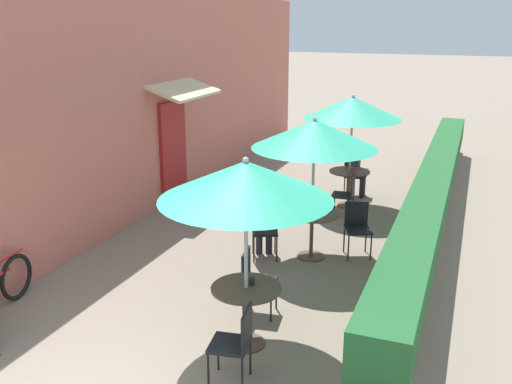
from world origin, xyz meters
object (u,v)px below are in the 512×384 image
patio_umbrella_near (246,181)px  seated_patron_far_left (357,165)px  patio_table_near (246,302)px  patio_table_mid (312,225)px  patio_umbrella_mid (314,134)px  cafe_chair_mid_right (357,225)px  cafe_chair_far_left (351,172)px  seated_patron_mid_left (265,217)px  coffee_cup_mid (314,210)px  coffee_cup_far (353,170)px  coffee_cup_near (252,281)px  cafe_chair_near_left (237,340)px  cafe_chair_far_right (347,192)px  patio_table_far (349,180)px  patio_umbrella_far (353,108)px  cafe_chair_mid_left (265,229)px  cafe_chair_near_right (254,277)px

patio_umbrella_near → seated_patron_far_left: bearing=90.2°
patio_table_near → patio_table_mid: 2.76m
patio_umbrella_near → patio_umbrella_mid: same height
cafe_chair_mid_right → cafe_chair_far_left: (-0.79, 3.18, 0.00)m
seated_patron_mid_left → cafe_chair_mid_right: size_ratio=1.44×
patio_table_mid → seated_patron_mid_left: (-0.70, -0.27, 0.14)m
coffee_cup_mid → patio_umbrella_mid: bearing=-109.6°
cafe_chair_mid_right → seated_patron_far_left: bearing=-101.7°
coffee_cup_far → coffee_cup_near: bearing=-90.2°
patio_umbrella_near → cafe_chair_far_left: patio_umbrella_near is taller
seated_patron_mid_left → cafe_chair_near_left: bearing=-98.2°
patio_table_near → coffee_cup_mid: bearing=89.7°
seated_patron_far_left → cafe_chair_far_right: size_ratio=1.44×
coffee_cup_near → seated_patron_mid_left: (-0.74, 2.40, -0.10)m
patio_table_mid → cafe_chair_far_right: cafe_chair_far_right is taller
patio_table_near → seated_patron_far_left: 6.32m
patio_umbrella_near → seated_patron_far_left: size_ratio=1.82×
seated_patron_far_left → coffee_cup_far: size_ratio=13.89×
cafe_chair_near_left → patio_table_mid: bearing=-5.4°
cafe_chair_near_left → patio_table_far: bearing=-6.7°
patio_umbrella_far → patio_umbrella_near: bearing=-89.8°
cafe_chair_mid_right → patio_umbrella_far: (-0.67, 2.43, 1.50)m
coffee_cup_near → patio_table_mid: 2.68m
coffee_cup_near → patio_table_mid: coffee_cup_near is taller
cafe_chair_mid_left → patio_umbrella_mid: bearing=5.8°
seated_patron_far_left → coffee_cup_far: bearing=2.4°
cafe_chair_near_left → patio_table_mid: (-0.19, 3.49, 0.03)m
patio_table_near → seated_patron_mid_left: bearing=105.8°
cafe_chair_mid_left → patio_table_far: 3.24m
cafe_chair_near_left → cafe_chair_far_right: (-0.09, 5.55, 0.00)m
cafe_chair_mid_left → patio_umbrella_far: patio_umbrella_far is taller
cafe_chair_near_left → patio_table_far: 6.30m
cafe_chair_near_left → coffee_cup_far: size_ratio=9.67×
patio_table_far → cafe_chair_far_right: cafe_chair_far_right is taller
patio_umbrella_near → patio_table_mid: 3.13m
coffee_cup_mid → seated_patron_mid_left: bearing=-155.5°
coffee_cup_mid → patio_table_far: 2.76m
cafe_chair_near_right → cafe_chair_mid_right: (0.84, 2.40, 0.00)m
seated_patron_far_left → coffee_cup_far: 0.82m
cafe_chair_far_left → seated_patron_far_left: bearing=90.0°
patio_umbrella_near → coffee_cup_near: bearing=71.0°
patio_table_near → cafe_chair_far_right: (0.10, 4.83, -0.03)m
cafe_chair_far_right → cafe_chair_mid_left: bearing=159.6°
seated_patron_far_left → cafe_chair_near_left: bearing=-1.4°
cafe_chair_near_right → seated_patron_far_left: bearing=169.7°
cafe_chair_mid_right → cafe_chair_far_right: 1.78m
cafe_chair_near_left → coffee_cup_near: (-0.16, 0.82, 0.27)m
cafe_chair_mid_right → cafe_chair_far_left: 3.27m
patio_table_near → coffee_cup_near: coffee_cup_near is taller
patio_table_mid → cafe_chair_far_right: bearing=87.2°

